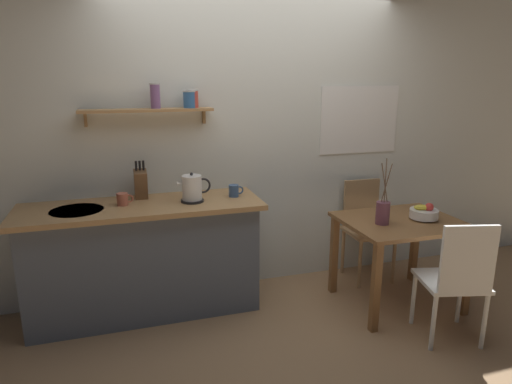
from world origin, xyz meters
name	(u,v)px	position (x,y,z in m)	size (l,w,h in m)	color
ground_plane	(277,311)	(0.00, 0.00, 0.00)	(14.00, 14.00, 0.00)	#A87F56
back_wall	(275,135)	(0.20, 0.65, 1.35)	(6.80, 0.11, 2.70)	silver
kitchen_counter	(145,258)	(-1.00, 0.32, 0.46)	(1.83, 0.63, 0.91)	slate
wall_shelf	(163,105)	(-0.78, 0.49, 1.64)	(1.01, 0.20, 0.32)	tan
dining_table	(400,234)	(1.00, -0.15, 0.61)	(0.93, 0.77, 0.73)	brown
dining_chair_near	(457,277)	(1.05, -0.77, 0.51)	(0.51, 0.50, 0.92)	white
dining_chair_far	(366,224)	(1.03, 0.42, 0.52)	(0.42, 0.40, 0.92)	tan
fruit_bowl	(424,213)	(1.19, -0.19, 0.79)	(0.22, 0.22, 0.14)	silver
twig_vase	(383,212)	(0.80, -0.19, 0.83)	(0.11, 0.11, 0.52)	brown
electric_kettle	(192,189)	(-0.61, 0.26, 1.01)	(0.26, 0.18, 0.23)	black
knife_block	(141,184)	(-0.99, 0.46, 1.03)	(0.10, 0.16, 0.31)	brown
coffee_mug_by_sink	(123,199)	(-1.13, 0.32, 0.96)	(0.12, 0.08, 0.09)	#C6664C
coffee_mug_spare	(234,191)	(-0.27, 0.31, 0.96)	(0.12, 0.08, 0.10)	#3D5B89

